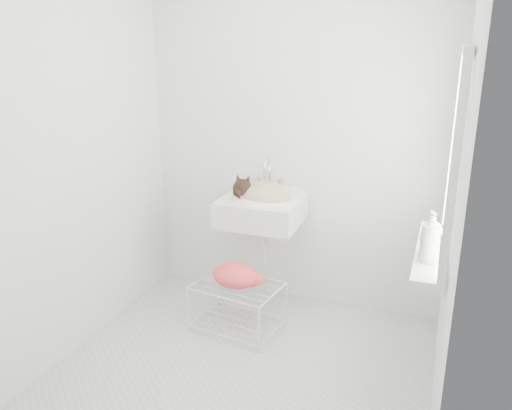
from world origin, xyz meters
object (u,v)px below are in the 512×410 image
(sink, at_px, (261,198))
(bottle_c, at_px, (431,239))
(bottle_b, at_px, (429,252))
(bottle_a, at_px, (428,261))
(cat, at_px, (262,194))
(wire_rack, at_px, (237,308))

(sink, xyz_separation_m, bottle_c, (1.16, -0.39, 0.00))
(sink, distance_m, bottle_b, 1.30)
(bottle_a, relative_size, bottle_b, 1.37)
(bottle_c, bearing_deg, bottle_a, -90.00)
(sink, distance_m, cat, 0.04)
(bottle_a, relative_size, bottle_c, 1.53)
(wire_rack, bearing_deg, sink, 81.51)
(wire_rack, bearing_deg, bottle_c, -2.49)
(bottle_c, bearing_deg, cat, 161.81)
(sink, height_order, bottle_c, sink)
(wire_rack, xyz_separation_m, bottle_c, (1.21, -0.05, 0.70))
(bottle_a, height_order, bottle_c, bottle_a)
(wire_rack, bearing_deg, bottle_b, -11.90)
(cat, xyz_separation_m, bottle_c, (1.14, -0.38, -0.04))
(bottle_c, bearing_deg, sink, 161.27)
(wire_rack, height_order, bottle_a, bottle_a)
(bottle_a, distance_m, bottle_c, 0.33)
(bottle_b, bearing_deg, sink, 152.82)
(sink, xyz_separation_m, cat, (0.01, -0.02, 0.04))
(bottle_a, bearing_deg, wire_rack, 162.43)
(bottle_a, distance_m, bottle_b, 0.13)
(bottle_a, xyz_separation_m, bottle_b, (0.00, 0.13, 0.00))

